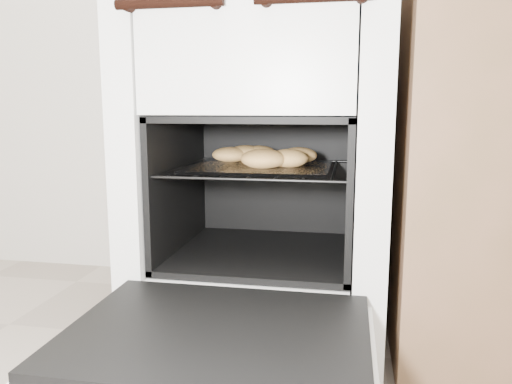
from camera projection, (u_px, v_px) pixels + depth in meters
stove at (266, 164)px, 1.29m from camera, size 0.59×0.66×0.90m
oven_door at (218, 339)px, 0.85m from camera, size 0.53×0.41×0.04m
oven_rack at (262, 168)px, 1.23m from camera, size 0.43×0.41×0.01m
foil_sheet at (260, 167)px, 1.21m from camera, size 0.33×0.29×0.01m
baked_rolls at (263, 156)px, 1.23m from camera, size 0.30×0.29×0.04m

